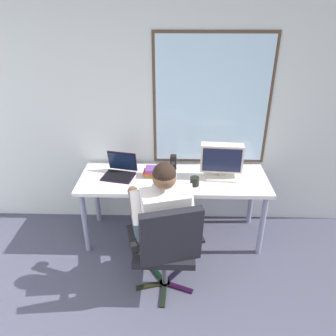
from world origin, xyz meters
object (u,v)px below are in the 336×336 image
object	(u,v)px
desk	(174,184)
office_chair	(167,244)
book_stack	(153,172)
crt_monitor	(222,159)
person_seated	(161,216)
desk_speaker	(173,164)
laptop	(120,169)
wine_glass	(173,176)
coffee_mug	(195,181)

from	to	relation	value
desk	office_chair	size ratio (longest dim) A/B	1.96
office_chair	book_stack	distance (m)	0.89
crt_monitor	person_seated	bearing A→B (deg)	-134.93
desk	person_seated	distance (m)	0.56
desk	office_chair	distance (m)	0.82
crt_monitor	desk_speaker	world-z (taller)	crt_monitor
office_chair	laptop	bearing A→B (deg)	120.46
desk	laptop	world-z (taller)	laptop
person_seated	desk	bearing A→B (deg)	79.33
person_seated	book_stack	bearing A→B (deg)	100.76
desk_speaker	wine_glass	bearing A→B (deg)	-90.93
book_stack	coffee_mug	bearing A→B (deg)	-23.54
wine_glass	person_seated	bearing A→B (deg)	-103.12
wine_glass	desk	bearing A→B (deg)	86.44
desk_speaker	crt_monitor	bearing A→B (deg)	-10.40
desk	coffee_mug	distance (m)	0.28
person_seated	wine_glass	bearing A→B (deg)	76.88
office_chair	book_stack	xyz separation A→B (m)	(-0.17, 0.84, 0.22)
desk	crt_monitor	world-z (taller)	crt_monitor
desk_speaker	coffee_mug	bearing A→B (deg)	-51.68
desk_speaker	coffee_mug	world-z (taller)	desk_speaker
laptop	book_stack	bearing A→B (deg)	-2.72
office_chair	desk_speaker	size ratio (longest dim) A/B	5.11
office_chair	desk_speaker	distance (m)	0.97
laptop	wine_glass	world-z (taller)	laptop
person_seated	book_stack	size ratio (longest dim) A/B	6.56
wine_glass	laptop	bearing A→B (deg)	160.13
office_chair	crt_monitor	bearing A→B (deg)	58.58
office_chair	desk	bearing A→B (deg)	87.17
office_chair	crt_monitor	distance (m)	1.05
crt_monitor	desk_speaker	distance (m)	0.50
wine_glass	desk_speaker	bearing A→B (deg)	89.07
laptop	desk_speaker	size ratio (longest dim) A/B	1.87
desk	book_stack	world-z (taller)	book_stack
desk_speaker	book_stack	world-z (taller)	desk_speaker
person_seated	wine_glass	distance (m)	0.45
wine_glass	book_stack	bearing A→B (deg)	138.98
desk_speaker	coffee_mug	distance (m)	0.34
office_chair	coffee_mug	distance (m)	0.74
desk	book_stack	xyz separation A→B (m)	(-0.21, 0.03, 0.12)
desk	wine_glass	world-z (taller)	wine_glass
desk_speaker	book_stack	xyz separation A→B (m)	(-0.21, -0.08, -0.05)
laptop	coffee_mug	world-z (taller)	laptop
book_stack	person_seated	bearing A→B (deg)	-79.24
wine_glass	coffee_mug	xyz separation A→B (m)	(0.21, -0.00, -0.06)
wine_glass	desk_speaker	world-z (taller)	desk_speaker
crt_monitor	book_stack	size ratio (longest dim) A/B	2.25
desk	crt_monitor	size ratio (longest dim) A/B	4.49
office_chair	person_seated	distance (m)	0.28
office_chair	person_seated	world-z (taller)	person_seated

